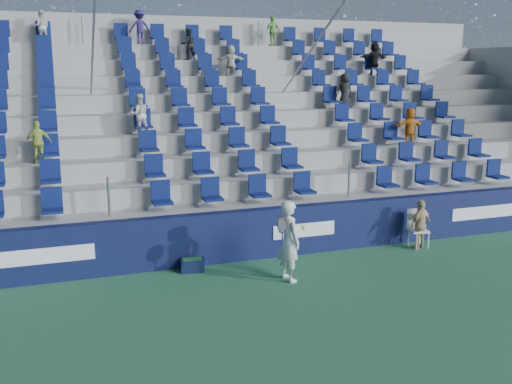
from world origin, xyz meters
The scene contains 7 objects.
ground centered at (0.00, 0.00, 0.00)m, with size 70.00×70.00×0.00m, color #2B6540.
sponsor_wall centered at (0.00, 3.15, 0.60)m, with size 24.00×0.32×1.20m.
grandstand centered at (0.00, 8.24, 2.13)m, with size 24.00×8.17×6.63m.
tennis_player centered at (0.50, 1.55, 0.88)m, with size 0.69×0.70×1.76m.
line_judge_chair centered at (4.46, 2.65, 0.56)m, with size 0.50×0.51×0.97m.
line_judge centered at (4.46, 2.50, 0.63)m, with size 0.74×0.31×1.26m, color tan.
ball_bin centered at (-1.32, 2.75, 0.16)m, with size 0.56×0.41×0.29m.
Camera 1 is at (-3.93, -9.17, 4.48)m, focal length 40.00 mm.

